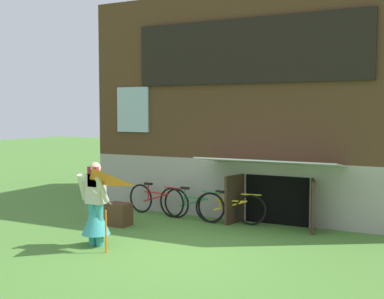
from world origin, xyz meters
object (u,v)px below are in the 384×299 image
(bicycle_green, at_px, (193,205))
(kite, at_px, (93,188))
(person, at_px, (96,211))
(wooden_crate, at_px, (119,214))
(bicycle_yellow, at_px, (230,208))
(bicycle_red, at_px, (156,200))

(bicycle_green, bearing_deg, kite, -87.76)
(kite, relative_size, bicycle_green, 0.85)
(person, bearing_deg, wooden_crate, 88.81)
(bicycle_yellow, relative_size, wooden_crate, 3.24)
(bicycle_green, distance_m, bicycle_red, 1.06)
(bicycle_red, xyz_separation_m, wooden_crate, (-0.13, -1.31, -0.12))
(wooden_crate, bearing_deg, bicycle_red, 84.36)
(person, xyz_separation_m, bicycle_red, (-0.45, 2.83, -0.28))
(kite, xyz_separation_m, bicycle_green, (0.25, 3.22, -0.79))
(bicycle_green, bearing_deg, bicycle_yellow, 10.39)
(person, relative_size, wooden_crate, 3.18)
(bicycle_yellow, distance_m, bicycle_red, 1.92)
(bicycle_red, bearing_deg, kite, -68.50)
(person, relative_size, bicycle_red, 0.94)
(person, height_order, wooden_crate, person)
(bicycle_red, height_order, wooden_crate, bicycle_red)
(bicycle_yellow, height_order, wooden_crate, bicycle_yellow)
(bicycle_green, relative_size, bicycle_red, 0.99)
(wooden_crate, bearing_deg, bicycle_yellow, 31.14)
(bicycle_yellow, relative_size, bicycle_red, 0.96)
(kite, relative_size, bicycle_red, 0.84)
(person, distance_m, wooden_crate, 1.67)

